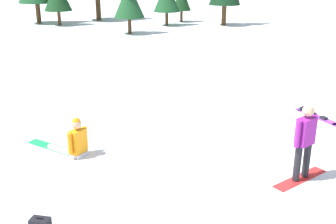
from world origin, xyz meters
name	(u,v)px	position (x,y,z in m)	size (l,w,h in m)	color
ground_plane	(221,169)	(0.00, 0.00, 0.00)	(800.00, 800.00, 0.00)	white
snowboarder_foreground	(304,141)	(1.39, -1.02, 0.89)	(1.51, 0.70, 1.69)	red
snowboarder_midground	(73,141)	(-3.01, 1.93, 0.34)	(1.39, 1.63, 0.99)	#B7B7BC
loose_snowboard_near_left	(318,117)	(4.29, 1.96, 0.02)	(0.48, 1.79, 0.09)	#993FD8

